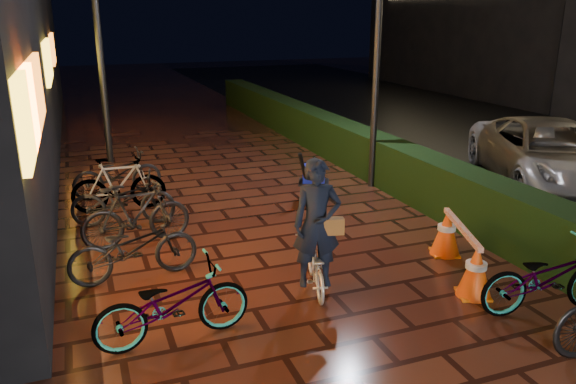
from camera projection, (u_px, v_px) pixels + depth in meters
name	position (u px, v px, depth m)	size (l,w,h in m)	color
ground	(374.00, 337.00, 6.54)	(80.00, 80.00, 0.00)	#381911
hedge	(336.00, 139.00, 14.63)	(0.70, 20.00, 1.00)	black
van	(550.00, 154.00, 12.11)	(2.34, 5.08, 1.41)	#9E9EA3
lamp_post_hedge	(377.00, 53.00, 11.46)	(0.48, 0.26, 5.17)	black
lamp_post_sf	(98.00, 30.00, 13.37)	(0.55, 0.28, 5.89)	black
cyclist	(316.00, 243.00, 7.45)	(0.77, 1.36, 1.85)	beige
traffic_barrier	(460.00, 250.00, 8.06)	(0.98, 1.80, 0.74)	#E7490C
cart_assembly	(313.00, 176.00, 11.02)	(0.79, 0.68, 1.11)	black
parked_bikes_storefront	(130.00, 213.00, 9.18)	(2.09, 6.68, 1.05)	black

